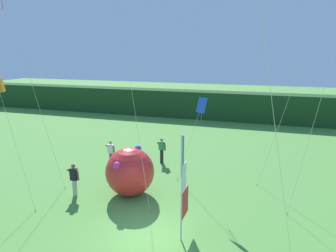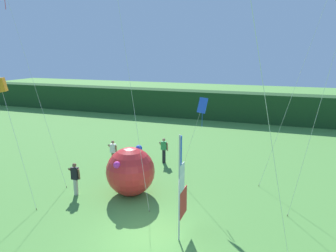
% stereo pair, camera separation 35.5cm
% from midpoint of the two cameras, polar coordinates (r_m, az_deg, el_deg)
% --- Properties ---
extents(ground_plane, '(120.00, 120.00, 0.00)m').
position_cam_midpoint_polar(ground_plane, '(12.97, -3.06, -19.48)').
color(ground_plane, '#518E3D').
extents(distant_treeline, '(80.00, 2.40, 2.90)m').
position_cam_midpoint_polar(distant_treeline, '(33.83, 12.10, 3.51)').
color(distant_treeline, '#1E421E').
rests_on(distant_treeline, ground).
extents(banner_flag, '(0.06, 1.03, 4.16)m').
position_cam_midpoint_polar(banner_flag, '(12.11, 3.32, -11.22)').
color(banner_flag, '#B7B7BC').
rests_on(banner_flag, ground).
extents(person_near_banner, '(0.55, 0.48, 1.60)m').
position_cam_midpoint_polar(person_near_banner, '(20.21, -9.38, -4.67)').
color(person_near_banner, brown).
rests_on(person_near_banner, ground).
extents(person_mid_field, '(0.55, 0.48, 1.65)m').
position_cam_midpoint_polar(person_mid_field, '(20.30, -0.24, -4.32)').
color(person_mid_field, black).
rests_on(person_mid_field, ground).
extents(person_far_left, '(0.55, 0.48, 1.67)m').
position_cam_midpoint_polar(person_far_left, '(16.51, -15.81, -9.02)').
color(person_far_left, '#B7B2A3').
rests_on(person_far_left, ground).
extents(inflatable_balloon, '(2.43, 2.43, 2.44)m').
position_cam_midpoint_polar(inflatable_balloon, '(15.94, -6.15, -8.12)').
color(inflatable_balloon, red).
rests_on(inflatable_balloon, ground).
extents(kite_orange_box_3, '(2.51, 1.16, 5.86)m').
position_cam_midpoint_polar(kite_orange_box_3, '(16.51, -27.45, 6.49)').
color(kite_orange_box_3, brown).
rests_on(kite_orange_box_3, ground).
extents(kite_red_diamond_4, '(2.55, 0.81, 10.26)m').
position_cam_midpoint_polar(kite_red_diamond_4, '(17.44, -25.99, 18.26)').
color(kite_red_diamond_4, brown).
rests_on(kite_red_diamond_4, ground).
extents(kite_blue_diamond_6, '(1.74, 1.02, 4.82)m').
position_cam_midpoint_polar(kite_blue_diamond_6, '(15.73, 6.67, 2.96)').
color(kite_blue_diamond_6, brown).
rests_on(kite_blue_diamond_6, ground).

